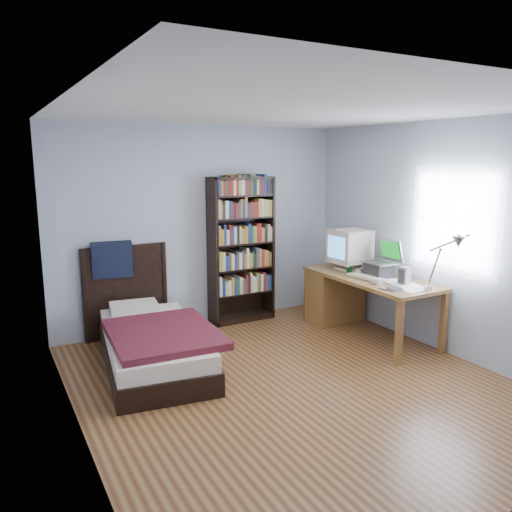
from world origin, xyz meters
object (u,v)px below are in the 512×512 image
Objects in this scene: keyboard at (367,277)px; bed at (150,339)px; bookshelf at (241,250)px; desk_lamp at (454,247)px; crt_monitor at (350,247)px; speaker at (405,276)px; laptop at (380,267)px; desk at (343,292)px; soda_can at (350,269)px.

keyboard is 0.22× the size of bed.
bookshelf is at bearing 28.31° from bed.
desk_lamp is 1.20m from keyboard.
crt_monitor is at bearing -1.07° from bed.
crt_monitor is 2.57× the size of speaker.
laptop is 2.72m from bed.
desk_lamp reaches higher than keyboard.
keyboard is (-0.12, -0.55, 0.32)m from desk.
speaker is (0.04, -0.90, -0.19)m from crt_monitor.
keyboard is 0.33m from soda_can.
crt_monitor is at bearing 62.87° from keyboard.
bookshelf reaches higher than soda_can.
speaker is 2.82m from bed.
laptop reaches higher than speaker.
bed is (-1.48, -0.80, -0.68)m from bookshelf.
bed is (-2.41, 0.55, -0.49)m from keyboard.
speaker is 1.84× the size of soda_can.
soda_can is (-0.10, -0.22, 0.36)m from desk.
desk_lamp reaches higher than speaker.
laptop is at bearing -62.05° from soda_can.
laptop is at bearing -11.57° from keyboard.
keyboard is 2.52m from bed.
desk_lamp reaches higher than soda_can.
keyboard is at bearing 95.25° from desk_lamp.
desk is at bearing 66.78° from soda_can.
bed is (-2.43, 0.22, -0.52)m from soda_can.
laptop is at bearing -12.02° from bed.
keyboard is (-0.10, 1.08, -0.51)m from desk_lamp.
soda_can is at bearing 93.25° from desk_lamp.
soda_can is at bearing 76.22° from keyboard.
keyboard is at bearing -55.40° from bookshelf.
crt_monitor is 0.59m from keyboard.
desk is 2.64× the size of desk_lamp.
desk_lamp is (-0.02, -1.63, 0.84)m from desk.
speaker is (0.07, -0.95, 0.41)m from desk.
desk_lamp is at bearing -91.86° from crt_monitor.
laptop is 4.14× the size of soda_can.
soda_can reaches higher than desk.
laptop is at bearing -50.23° from bookshelf.
desk_lamp reaches higher than crt_monitor.
speaker is at bearing -75.34° from keyboard.
soda_can is (0.02, 0.33, 0.04)m from keyboard.
bed is (-2.52, -0.00, -0.16)m from desk.
crt_monitor is at bearing 52.98° from soda_can.
crt_monitor is 2.67m from bed.
desk is at bearing 0.03° from bed.
crt_monitor is 0.32m from soda_can.
bed reaches higher than soda_can.
soda_can is at bearing -127.02° from crt_monitor.
crt_monitor reaches higher than laptop.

